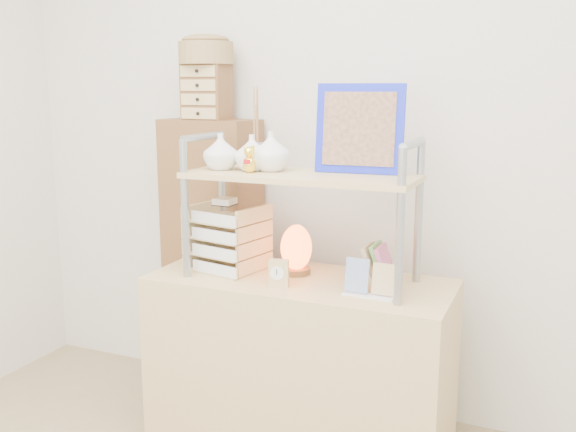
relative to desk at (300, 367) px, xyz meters
name	(u,v)px	position (x,y,z in m)	size (l,w,h in m)	color
room_shell	(182,8)	(0.00, -0.81, 1.32)	(3.42, 3.41, 2.61)	silver
desk	(300,367)	(0.00, 0.00, 0.00)	(1.20, 0.50, 0.75)	tan
cabinet	(213,259)	(-0.61, 0.37, 0.30)	(0.45, 0.24, 1.35)	brown
hutch	(288,167)	(-0.06, 0.01, 0.82)	(0.90, 0.34, 0.76)	#8D949A
letter_tray	(226,241)	(-0.33, 0.00, 0.50)	(0.29, 0.28, 0.30)	tan
salt_lamp	(296,249)	(-0.04, 0.06, 0.48)	(0.13, 0.13, 0.20)	brown
desk_clock	(279,273)	(-0.04, -0.13, 0.43)	(0.08, 0.05, 0.11)	tan
postcard_stand	(369,286)	(0.31, -0.10, 0.41)	(0.19, 0.06, 0.14)	white
drawer_chest	(207,92)	(-0.61, 0.35, 1.10)	(0.20, 0.16, 0.25)	brown
woven_basket	(206,53)	(-0.61, 0.35, 1.28)	(0.25, 0.25, 0.10)	olive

